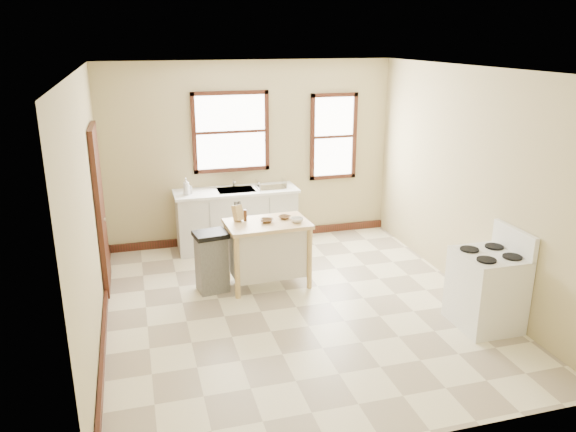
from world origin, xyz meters
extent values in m
plane|color=#F6ECC3|center=(0.00, 0.00, 0.00)|extent=(5.00, 5.00, 0.00)
plane|color=white|center=(0.00, 0.00, 2.80)|extent=(5.00, 5.00, 0.00)
cube|color=tan|center=(0.00, 2.50, 1.40)|extent=(4.50, 0.04, 2.80)
cube|color=tan|center=(-2.25, 0.00, 1.40)|extent=(0.04, 5.00, 2.80)
cube|color=tan|center=(2.25, 0.00, 1.40)|extent=(0.04, 5.00, 2.80)
cube|color=black|center=(-2.21, 1.30, 1.05)|extent=(0.06, 0.90, 2.10)
cube|color=black|center=(0.00, 2.47, 0.06)|extent=(4.50, 0.04, 0.12)
cube|color=black|center=(-2.22, 0.00, 0.06)|extent=(0.04, 5.00, 0.12)
cylinder|color=silver|center=(-0.30, 2.38, 1.03)|extent=(0.03, 0.03, 0.22)
imported|color=#B2B2B2|center=(-1.05, 2.12, 1.05)|extent=(0.10, 0.10, 0.25)
imported|color=#B2B2B2|center=(-1.01, 2.17, 1.01)|extent=(0.10, 0.10, 0.18)
cylinder|color=#412311|center=(-0.43, 0.87, 0.94)|extent=(0.06, 0.06, 0.15)
imported|color=brown|center=(-0.18, 0.74, 0.88)|extent=(0.22, 0.22, 0.04)
imported|color=brown|center=(0.08, 0.82, 0.88)|extent=(0.22, 0.22, 0.04)
imported|color=silver|center=(0.20, 0.65, 0.89)|extent=(0.19, 0.19, 0.05)
camera|label=1|loc=(-1.76, -5.87, 3.15)|focal=35.00mm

